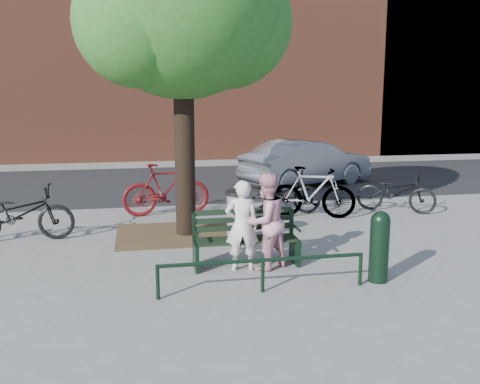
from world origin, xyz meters
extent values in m
plane|color=gray|center=(0.00, 0.00, 0.00)|extent=(90.00, 90.00, 0.00)
cube|color=brown|center=(-1.00, 2.20, 0.01)|extent=(2.40, 2.00, 0.02)
cube|color=black|center=(0.00, 8.50, 0.01)|extent=(40.00, 7.00, 0.01)
cube|color=brown|center=(0.00, 16.00, 6.00)|extent=(45.00, 4.00, 12.00)
cube|color=brown|center=(14.00, 16.00, 7.00)|extent=(10.00, 4.00, 14.00)
cube|color=black|center=(-0.84, 0.00, 0.23)|extent=(0.06, 0.52, 0.45)
cube|color=black|center=(-0.84, 0.23, 0.67)|extent=(0.06, 0.06, 0.44)
cylinder|color=black|center=(-0.84, -0.10, 0.63)|extent=(0.04, 0.36, 0.04)
cube|color=black|center=(0.84, 0.00, 0.23)|extent=(0.06, 0.52, 0.45)
cube|color=black|center=(0.84, 0.23, 0.67)|extent=(0.06, 0.06, 0.44)
cylinder|color=black|center=(0.84, -0.10, 0.63)|extent=(0.04, 0.36, 0.04)
cube|color=black|center=(0.00, 0.00, 0.45)|extent=(1.64, 0.46, 0.04)
cube|color=black|center=(0.00, 0.23, 0.74)|extent=(1.64, 0.03, 0.47)
cylinder|color=black|center=(-1.50, -1.20, 0.25)|extent=(0.06, 0.06, 0.50)
cylinder|color=black|center=(0.00, -1.20, 0.25)|extent=(0.06, 0.06, 0.50)
cylinder|color=black|center=(1.50, -1.20, 0.25)|extent=(0.06, 0.06, 0.50)
cylinder|color=black|center=(0.00, -1.20, 0.48)|extent=(3.00, 0.06, 0.06)
cylinder|color=black|center=(-0.80, 2.20, 1.90)|extent=(0.40, 0.40, 3.80)
sphere|color=#2A581B|center=(0.10, 2.50, 4.20)|extent=(2.60, 2.60, 2.60)
sphere|color=#2A581B|center=(-1.60, 1.80, 4.10)|extent=(2.40, 2.40, 2.40)
imported|color=silver|center=(-0.11, -0.18, 0.74)|extent=(0.58, 0.42, 1.48)
imported|color=#D1909D|center=(0.29, -0.17, 0.79)|extent=(0.96, 0.90, 1.58)
cylinder|color=black|center=(1.84, -1.09, 0.48)|extent=(0.30, 0.30, 0.95)
sphere|color=black|center=(1.84, -1.09, 0.95)|extent=(0.30, 0.30, 0.30)
cylinder|color=gray|center=(0.14, 1.43, 0.47)|extent=(0.45, 0.45, 0.94)
cylinder|color=black|center=(0.14, 1.43, 0.97)|extent=(0.49, 0.49, 0.07)
imported|color=black|center=(-4.01, 2.32, 0.54)|extent=(2.06, 0.73, 1.08)
imported|color=#530B0D|center=(-1.10, 4.01, 0.61)|extent=(2.09, 0.79, 1.23)
imported|color=black|center=(1.60, 3.81, 0.51)|extent=(2.05, 1.27, 1.02)
imported|color=gray|center=(2.18, 3.13, 0.59)|extent=(2.04, 1.20, 1.18)
imported|color=black|center=(4.35, 3.32, 0.49)|extent=(1.91, 1.55, 0.98)
imported|color=gray|center=(3.38, 7.27, 0.71)|extent=(4.52, 3.13, 1.41)
camera|label=1|loc=(-1.70, -8.36, 2.86)|focal=40.00mm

